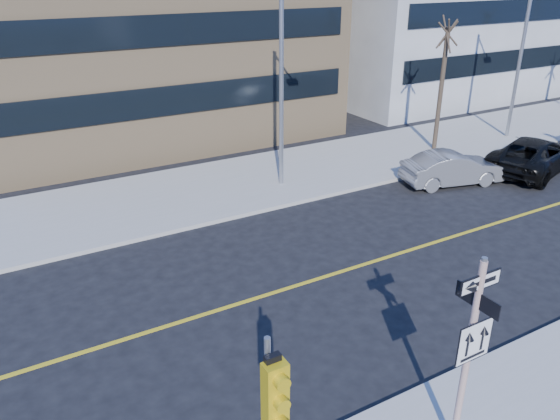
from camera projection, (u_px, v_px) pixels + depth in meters
ground at (370, 372)px, 12.49m from camera, size 120.00×120.00×0.00m
far_sidewalk at (491, 133)px, 30.13m from camera, size 66.00×6.00×0.15m
road_centerline at (550, 206)px, 21.10m from camera, size 40.00×0.14×0.01m
sign_pole at (470, 347)px, 9.50m from camera, size 0.92×0.92×4.06m
traffic_signal at (274, 412)px, 7.33m from camera, size 0.32×0.45×4.00m
parked_car_b at (452, 169)px, 22.96m from camera, size 2.51×4.50×1.41m
parked_car_c at (534, 155)px, 24.41m from camera, size 4.09×6.08×1.55m
streetlight_a at (285, 73)px, 20.87m from camera, size 0.55×2.25×8.00m
streetlight_b at (526, 48)px, 27.23m from camera, size 0.55×2.25×8.00m
street_tree_west at (447, 37)px, 25.07m from camera, size 1.80×1.80×6.35m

